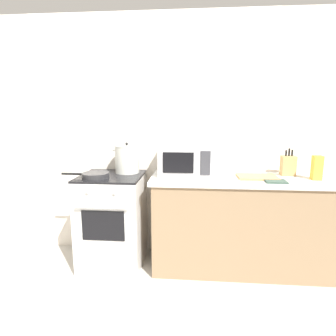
{
  "coord_description": "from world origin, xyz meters",
  "views": [
    {
      "loc": [
        0.44,
        -2.06,
        1.51
      ],
      "look_at": [
        0.21,
        0.6,
        1.0
      ],
      "focal_mm": 30.61,
      "sensor_mm": 36.0,
      "label": 1
    }
  ],
  "objects_px": {
    "microwave": "(185,160)",
    "cutting_board": "(257,177)",
    "stove": "(113,220)",
    "frying_pan": "(95,175)",
    "knife_block": "(288,165)",
    "oven_mitt": "(276,181)",
    "stock_pot": "(127,159)",
    "pasta_box": "(317,168)"
  },
  "relations": [
    {
      "from": "microwave",
      "to": "cutting_board",
      "type": "bearing_deg",
      "value": -6.63
    },
    {
      "from": "stove",
      "to": "frying_pan",
      "type": "bearing_deg",
      "value": -129.76
    },
    {
      "from": "cutting_board",
      "to": "knife_block",
      "type": "distance_m",
      "value": 0.36
    },
    {
      "from": "stove",
      "to": "oven_mitt",
      "type": "relative_size",
      "value": 5.11
    },
    {
      "from": "stock_pot",
      "to": "pasta_box",
      "type": "bearing_deg",
      "value": -5.34
    },
    {
      "from": "cutting_board",
      "to": "pasta_box",
      "type": "height_order",
      "value": "pasta_box"
    },
    {
      "from": "cutting_board",
      "to": "knife_block",
      "type": "height_order",
      "value": "knife_block"
    },
    {
      "from": "knife_block",
      "to": "pasta_box",
      "type": "height_order",
      "value": "knife_block"
    },
    {
      "from": "pasta_box",
      "to": "cutting_board",
      "type": "bearing_deg",
      "value": 176.66
    },
    {
      "from": "frying_pan",
      "to": "stock_pot",
      "type": "bearing_deg",
      "value": 48.12
    },
    {
      "from": "stove",
      "to": "stock_pot",
      "type": "relative_size",
      "value": 2.79
    },
    {
      "from": "oven_mitt",
      "to": "pasta_box",
      "type": "bearing_deg",
      "value": 18.46
    },
    {
      "from": "stove",
      "to": "pasta_box",
      "type": "relative_size",
      "value": 4.18
    },
    {
      "from": "knife_block",
      "to": "oven_mitt",
      "type": "relative_size",
      "value": 1.46
    },
    {
      "from": "microwave",
      "to": "oven_mitt",
      "type": "relative_size",
      "value": 2.78
    },
    {
      "from": "stove",
      "to": "microwave",
      "type": "bearing_deg",
      "value": 6.28
    },
    {
      "from": "microwave",
      "to": "oven_mitt",
      "type": "xyz_separation_m",
      "value": [
        0.8,
        -0.24,
        -0.14
      ]
    },
    {
      "from": "stock_pot",
      "to": "microwave",
      "type": "relative_size",
      "value": 0.66
    },
    {
      "from": "stock_pot",
      "to": "pasta_box",
      "type": "relative_size",
      "value": 1.5
    },
    {
      "from": "stock_pot",
      "to": "knife_block",
      "type": "height_order",
      "value": "stock_pot"
    },
    {
      "from": "frying_pan",
      "to": "knife_block",
      "type": "height_order",
      "value": "knife_block"
    },
    {
      "from": "stove",
      "to": "microwave",
      "type": "distance_m",
      "value": 0.95
    },
    {
      "from": "stock_pot",
      "to": "microwave",
      "type": "distance_m",
      "value": 0.59
    },
    {
      "from": "microwave",
      "to": "knife_block",
      "type": "bearing_deg",
      "value": 3.59
    },
    {
      "from": "cutting_board",
      "to": "knife_block",
      "type": "relative_size",
      "value": 1.37
    },
    {
      "from": "stock_pot",
      "to": "frying_pan",
      "type": "bearing_deg",
      "value": -131.88
    },
    {
      "from": "microwave",
      "to": "cutting_board",
      "type": "distance_m",
      "value": 0.69
    },
    {
      "from": "frying_pan",
      "to": "pasta_box",
      "type": "relative_size",
      "value": 2.05
    },
    {
      "from": "cutting_board",
      "to": "pasta_box",
      "type": "bearing_deg",
      "value": -3.34
    },
    {
      "from": "stove",
      "to": "frying_pan",
      "type": "relative_size",
      "value": 2.04
    },
    {
      "from": "cutting_board",
      "to": "knife_block",
      "type": "bearing_deg",
      "value": 23.81
    },
    {
      "from": "cutting_board",
      "to": "pasta_box",
      "type": "distance_m",
      "value": 0.52
    },
    {
      "from": "frying_pan",
      "to": "microwave",
      "type": "distance_m",
      "value": 0.87
    },
    {
      "from": "frying_pan",
      "to": "oven_mitt",
      "type": "distance_m",
      "value": 1.63
    },
    {
      "from": "stove",
      "to": "oven_mitt",
      "type": "xyz_separation_m",
      "value": [
        1.52,
        -0.16,
        0.47
      ]
    },
    {
      "from": "frying_pan",
      "to": "pasta_box",
      "type": "height_order",
      "value": "pasta_box"
    },
    {
      "from": "stock_pot",
      "to": "knife_block",
      "type": "distance_m",
      "value": 1.58
    },
    {
      "from": "stove",
      "to": "cutting_board",
      "type": "bearing_deg",
      "value": 0.05
    },
    {
      "from": "stock_pot",
      "to": "cutting_board",
      "type": "bearing_deg",
      "value": -6.16
    },
    {
      "from": "cutting_board",
      "to": "oven_mitt",
      "type": "height_order",
      "value": "cutting_board"
    },
    {
      "from": "stock_pot",
      "to": "microwave",
      "type": "bearing_deg",
      "value": -5.62
    },
    {
      "from": "stove",
      "to": "knife_block",
      "type": "height_order",
      "value": "knife_block"
    }
  ]
}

